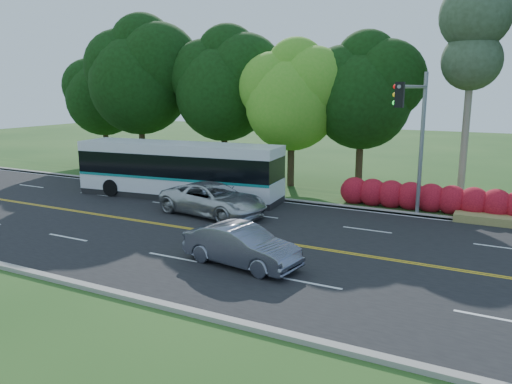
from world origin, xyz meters
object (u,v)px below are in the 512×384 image
at_px(traffic_signal, 416,124).
at_px(transit_bus, 178,171).
at_px(suv, 213,199).
at_px(sedan, 242,246).

bearing_deg(traffic_signal, transit_bus, -178.99).
xyz_separation_m(traffic_signal, transit_bus, (-13.00, -0.23, -3.09)).
bearing_deg(suv, transit_bus, 66.99).
distance_m(traffic_signal, suv, 10.22).
bearing_deg(suv, traffic_signal, -63.29).
distance_m(traffic_signal, transit_bus, 13.36).
relative_size(traffic_signal, transit_bus, 0.57).
bearing_deg(sedan, suv, 48.27).
distance_m(sedan, suv, 7.39).
height_order(traffic_signal, suv, traffic_signal).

